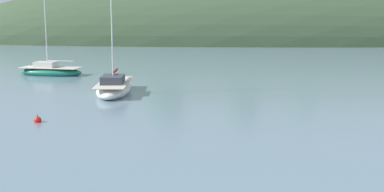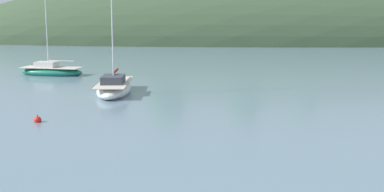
% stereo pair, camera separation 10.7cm
% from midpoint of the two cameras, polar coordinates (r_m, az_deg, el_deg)
% --- Properties ---
extents(far_shoreline_hill, '(150.00, 36.00, 30.25)m').
position_cam_midpoint_polar(far_shoreline_hill, '(106.54, 13.47, 6.09)').
color(far_shoreline_hill, '#384C33').
rests_on(far_shoreline_hill, ground).
extents(sailboat_teal_outer, '(2.58, 7.40, 10.79)m').
position_cam_midpoint_polar(sailboat_teal_outer, '(40.17, -8.59, 0.92)').
color(sailboat_teal_outer, white).
rests_on(sailboat_teal_outer, ground).
extents(sailboat_orange_cutter, '(6.79, 3.54, 8.38)m').
position_cam_midpoint_polar(sailboat_orange_cutter, '(52.53, -15.39, 2.70)').
color(sailboat_orange_cutter, '#196B56').
rests_on(sailboat_orange_cutter, ground).
extents(mooring_buoy_inner, '(0.44, 0.44, 0.54)m').
position_cam_midpoint_polar(mooring_buoy_inner, '(31.16, -16.75, -2.58)').
color(mooring_buoy_inner, red).
rests_on(mooring_buoy_inner, ground).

